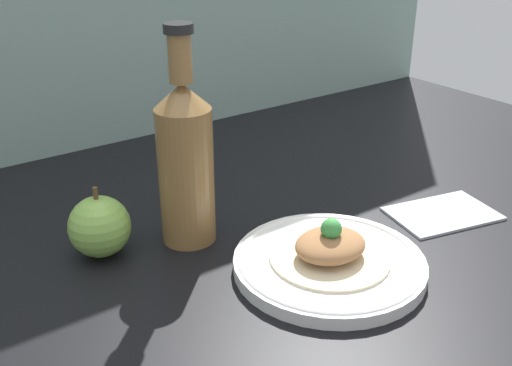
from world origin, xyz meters
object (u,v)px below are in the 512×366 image
plated_food (330,248)px  cider_bottle (185,159)px  apple (100,226)px  plate (329,262)px

plated_food → cider_bottle: (-10.36, 17.33, 8.61)cm
apple → plated_food: bearing=-43.2°
plated_food → plate: bearing=0.0°
plated_food → cider_bottle: cider_bottle is taller
plate → cider_bottle: (-10.36, 17.33, 10.81)cm
plated_food → apple: bearing=136.8°
apple → plate: bearing=-43.2°
plate → plated_food: (0.00, 0.00, 2.19)cm
plate → plated_food: plated_food is taller
plate → cider_bottle: cider_bottle is taller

